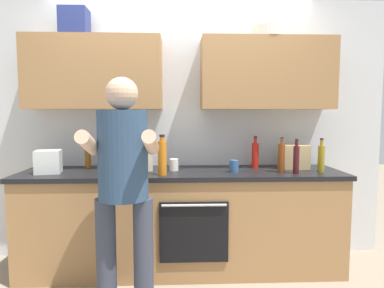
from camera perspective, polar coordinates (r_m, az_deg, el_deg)
name	(u,v)px	position (r m, az deg, el deg)	size (l,w,h in m)	color
ground_plane	(182,268)	(3.24, -1.69, -20.51)	(12.00, 12.00, 0.00)	gray
back_wall_unit	(181,104)	(3.19, -1.85, 6.95)	(4.00, 0.39, 2.50)	silver
counter	(182,220)	(3.07, -1.71, -12.91)	(2.84, 0.67, 0.90)	#A37547
person_standing	(123,177)	(2.33, -11.71, -5.62)	(0.49, 0.45, 1.65)	#383D4C
bottle_oil	(321,158)	(3.11, 21.29, -2.24)	(0.06, 0.06, 0.30)	olive
bottle_syrup	(88,156)	(3.27, -17.43, -1.96)	(0.05, 0.05, 0.28)	#8C4C14
bottle_wine	(296,159)	(2.96, 17.46, -2.42)	(0.05, 0.05, 0.30)	#471419
bottle_juice	(162,157)	(2.76, -5.13, -2.26)	(0.07, 0.07, 0.34)	orange
bottle_vinegar	(281,158)	(2.98, 15.10, -2.27)	(0.06, 0.06, 0.31)	brown
bottle_hotsauce	(255,155)	(3.16, 10.78, -1.83)	(0.07, 0.07, 0.30)	red
cup_ceramic	(117,164)	(3.12, -12.78, -3.29)	(0.08, 0.08, 0.11)	#BF4C47
cup_tea	(234,166)	(2.92, 7.24, -3.79)	(0.08, 0.08, 0.11)	#33598C
cup_coffee	(174,165)	(2.98, -3.13, -3.58)	(0.08, 0.08, 0.11)	white
grocery_bag_produce	(48,162)	(3.10, -23.44, -2.81)	(0.20, 0.18, 0.20)	silver
grocery_bag_bread	(294,157)	(3.24, 17.07, -2.07)	(0.25, 0.19, 0.22)	tan
grocery_bag_rice	(141,161)	(3.02, -8.79, -2.87)	(0.20, 0.15, 0.17)	beige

